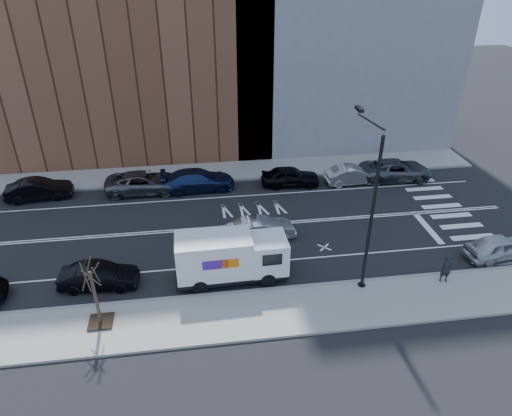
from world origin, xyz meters
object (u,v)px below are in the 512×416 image
object	(u,v)px
fedex_van	(231,257)
pedestrian	(446,268)
near_parked_front	(500,247)
far_parked_b	(39,189)
driving_sedan	(261,229)

from	to	relation	value
fedex_van	pedestrian	world-z (taller)	fedex_van
near_parked_front	pedestrian	xyz separation A→B (m)	(-4.52, -1.85, 0.27)
far_parked_b	fedex_van	bearing A→B (deg)	-136.98
near_parked_front	fedex_van	bearing A→B (deg)	83.27
fedex_van	far_parked_b	xyz separation A→B (m)	(-13.44, 11.63, -0.74)
near_parked_front	pedestrian	size ratio (longest dim) A/B	2.54
fedex_van	pedestrian	size ratio (longest dim) A/B	3.69
driving_sedan	near_parked_front	xyz separation A→B (m)	(14.12, -4.05, 0.01)
pedestrian	far_parked_b	bearing A→B (deg)	158.94
driving_sedan	pedestrian	world-z (taller)	pedestrian
near_parked_front	pedestrian	world-z (taller)	pedestrian
driving_sedan	fedex_van	bearing A→B (deg)	141.86
far_parked_b	near_parked_front	distance (m)	32.11
pedestrian	driving_sedan	bearing A→B (deg)	155.74
fedex_van	driving_sedan	world-z (taller)	fedex_van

